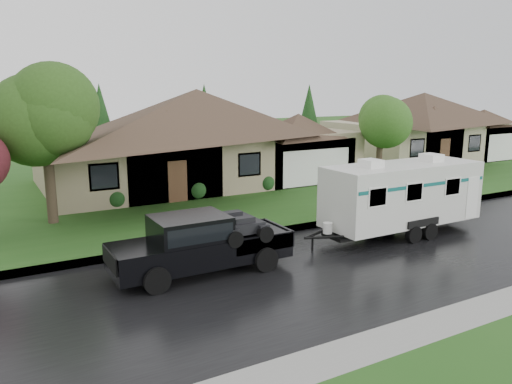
% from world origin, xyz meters
% --- Properties ---
extents(ground, '(140.00, 140.00, 0.00)m').
position_xyz_m(ground, '(0.00, 0.00, 0.00)').
color(ground, '#24541A').
rests_on(ground, ground).
extents(road, '(140.00, 8.00, 0.01)m').
position_xyz_m(road, '(0.00, -2.00, 0.01)').
color(road, black).
rests_on(road, ground).
extents(curb, '(140.00, 0.50, 0.15)m').
position_xyz_m(curb, '(0.00, 2.25, 0.07)').
color(curb, gray).
rests_on(curb, ground).
extents(lawn, '(140.00, 26.00, 0.15)m').
position_xyz_m(lawn, '(0.00, 15.00, 0.07)').
color(lawn, '#24541A').
rests_on(lawn, ground).
extents(house_main, '(19.44, 10.80, 6.90)m').
position_xyz_m(house_main, '(2.29, 13.84, 3.59)').
color(house_main, gray).
rests_on(house_main, lawn).
extents(house_neighbor, '(15.12, 9.72, 6.45)m').
position_xyz_m(house_neighbor, '(22.27, 14.34, 3.32)').
color(house_neighbor, tan).
rests_on(house_neighbor, lawn).
extents(tree_left_green, '(3.95, 3.95, 6.54)m').
position_xyz_m(tree_left_green, '(-7.34, 7.86, 4.68)').
color(tree_left_green, '#382B1E').
rests_on(tree_left_green, lawn).
extents(tree_right_green, '(3.21, 3.21, 5.31)m').
position_xyz_m(tree_right_green, '(11.76, 8.48, 3.83)').
color(tree_right_green, '#382B1E').
rests_on(tree_right_green, lawn).
extents(shrub_row, '(13.60, 1.00, 1.00)m').
position_xyz_m(shrub_row, '(2.00, 9.30, 0.65)').
color(shrub_row, '#143814').
rests_on(shrub_row, lawn).
extents(pickup_truck, '(5.73, 2.18, 1.91)m').
position_xyz_m(pickup_truck, '(-4.08, -0.35, 1.02)').
color(pickup_truck, black).
rests_on(pickup_truck, ground).
extents(travel_trailer, '(7.07, 2.48, 3.17)m').
position_xyz_m(travel_trailer, '(4.72, -0.35, 1.68)').
color(travel_trailer, silver).
rests_on(travel_trailer, ground).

